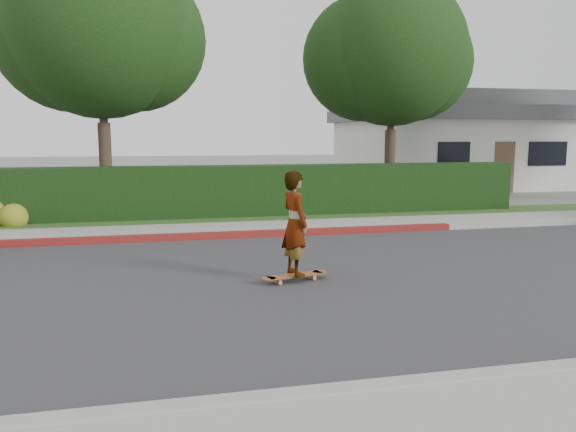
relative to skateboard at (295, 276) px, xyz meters
name	(u,v)px	position (x,y,z in m)	size (l,w,h in m)	color
ground	(511,269)	(3.91, -0.01, -0.10)	(120.00, 120.00, 0.00)	slate
road	(511,269)	(3.91, -0.01, -0.10)	(60.00, 8.00, 0.01)	#2D2D30
curb_far	(410,228)	(3.91, 4.09, -0.03)	(60.00, 0.20, 0.15)	#9E9E99
curb_red_section	(206,236)	(-1.09, 4.09, -0.02)	(12.00, 0.21, 0.15)	maroon
sidewalk_far	(395,223)	(3.91, 4.99, -0.04)	(60.00, 1.60, 0.12)	gray
planting_strip	(373,215)	(3.91, 6.59, -0.05)	(60.00, 1.60, 0.10)	#2D4C1E
hedge	(267,192)	(0.91, 7.19, 0.65)	(15.00, 1.00, 1.50)	black
tree_left	(100,31)	(-3.61, 8.68, 5.16)	(5.99, 5.21, 8.00)	#33261C
tree_center	(390,57)	(5.39, 9.18, 4.80)	(5.66, 4.84, 7.44)	#33261C
house	(459,141)	(11.90, 15.99, 1.99)	(10.60, 8.60, 4.30)	beige
skateboard	(295,276)	(0.00, 0.00, 0.00)	(1.18, 0.52, 0.11)	orange
skateboarder	(295,224)	(0.00, 0.00, 0.85)	(0.61, 0.40, 1.66)	white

